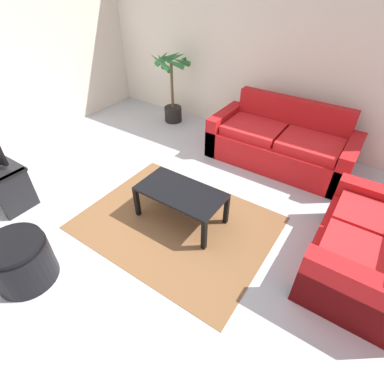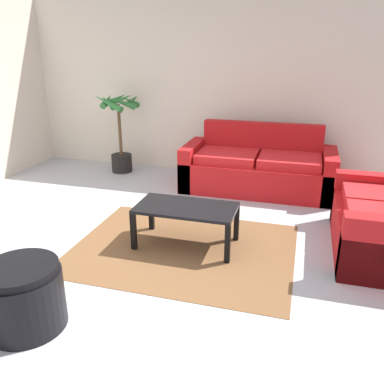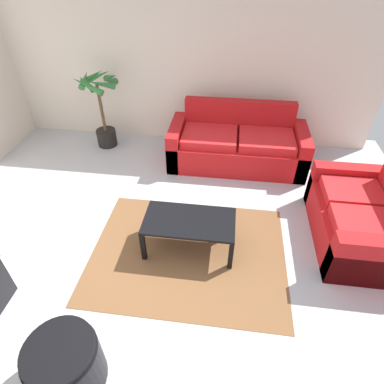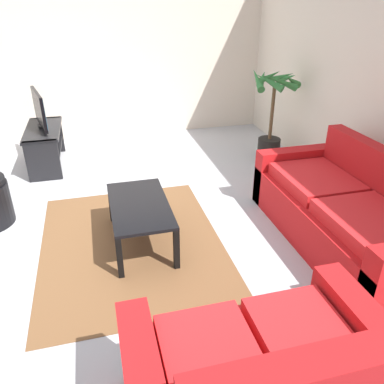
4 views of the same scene
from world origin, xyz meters
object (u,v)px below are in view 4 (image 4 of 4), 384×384
Objects in this scene: tv_stand at (45,142)px; tv at (39,109)px; potted_palm at (272,113)px; coffee_table at (140,209)px; couch_main at (345,215)px.

tv is (-0.00, 0.00, 0.45)m from tv_stand.
tv is 3.18m from potted_palm.
potted_palm is at bearing 129.01° from coffee_table.
couch_main reaches higher than tv_stand.
potted_palm is (0.51, 3.14, 0.32)m from tv_stand.
couch_main is 1.63× the size of potted_palm.
couch_main is 1.94m from coffee_table.
tv_stand is 1.38× the size of tv.
tv is at bearing -133.52° from couch_main.
tv reaches higher than tv_stand.
tv_stand is 0.45m from tv.
couch_main is at bearing 46.52° from tv_stand.
couch_main is at bearing -6.65° from potted_palm.
tv_stand is 2.45m from coffee_table.
coffee_table is at bearing 24.10° from tv.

